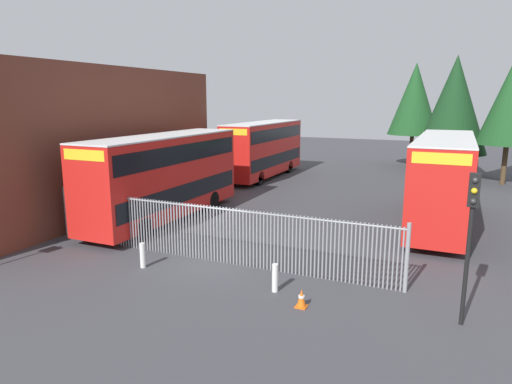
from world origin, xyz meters
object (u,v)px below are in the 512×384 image
Objects in this scene: double_decker_bus_near_gate at (165,174)px; bollard_center_front at (275,278)px; double_decker_bus_behind_fence_left at (443,178)px; bollard_near_left at (143,255)px; traffic_cone_by_gate at (301,298)px; double_decker_bus_behind_fence_right at (264,147)px; traffic_light_kerbside at (471,222)px.

double_decker_bus_near_gate reaches higher than bollard_center_front.
bollard_near_left is at bearing -132.48° from double_decker_bus_behind_fence_left.
double_decker_bus_near_gate reaches higher than traffic_cone_by_gate.
double_decker_bus_behind_fence_right is at bearing 92.07° from double_decker_bus_near_gate.
traffic_light_kerbside is at bearing 0.84° from bollard_center_front.
bollard_near_left is 0.22× the size of traffic_light_kerbside.
traffic_light_kerbside is (10.92, 0.09, 2.51)m from bollard_near_left.
double_decker_bus_behind_fence_right is 20.79m from bollard_near_left.
bollard_center_front is (8.60, -6.11, -1.95)m from double_decker_bus_near_gate.
traffic_light_kerbside is (5.59, 0.08, 2.51)m from bollard_center_front.
double_decker_bus_behind_fence_left is at bearing 67.06° from bollard_center_front.
traffic_light_kerbside reaches higher than bollard_near_left.
traffic_cone_by_gate is at bearing -32.20° from bollard_center_front.
traffic_light_kerbside is at bearing -84.55° from double_decker_bus_behind_fence_left.
bollard_center_front is 1.38m from traffic_cone_by_gate.
bollard_near_left is at bearing -61.90° from double_decker_bus_near_gate.
bollard_near_left is (-9.89, -10.80, -1.95)m from double_decker_bus_behind_fence_left.
traffic_cone_by_gate is at bearing -6.29° from bollard_near_left.
double_decker_bus_near_gate is 11.38× the size of bollard_near_left.
double_decker_bus_near_gate is at bearing -160.42° from double_decker_bus_behind_fence_left.
double_decker_bus_behind_fence_left reaches higher than traffic_light_kerbside.
bollard_center_front is (-4.57, -10.79, -1.95)m from double_decker_bus_behind_fence_left.
traffic_light_kerbside is at bearing 10.34° from traffic_cone_by_gate.
traffic_cone_by_gate is (1.15, -0.73, -0.19)m from bollard_center_front.
bollard_near_left is (3.78, -20.35, -1.95)m from double_decker_bus_behind_fence_right.
double_decker_bus_behind_fence_right is 22.37m from bollard_center_front.
bollard_near_left is at bearing -79.47° from double_decker_bus_behind_fence_right.
double_decker_bus_near_gate is at bearing -87.93° from double_decker_bus_behind_fence_right.
double_decker_bus_behind_fence_left is 11.38× the size of bollard_near_left.
double_decker_bus_behind_fence_right is 11.38× the size of bollard_center_front.
double_decker_bus_behind_fence_left is 18.32× the size of traffic_cone_by_gate.
bollard_center_front is (9.11, -20.34, -1.95)m from double_decker_bus_behind_fence_right.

